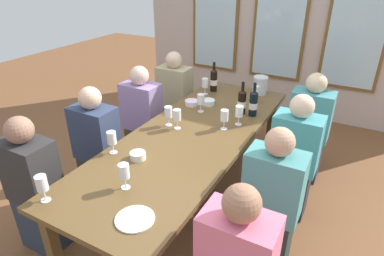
# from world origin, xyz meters

# --- Properties ---
(ground_plane) EXTENTS (12.00, 12.00, 0.00)m
(ground_plane) POSITION_xyz_m (0.00, 0.00, 0.00)
(ground_plane) COLOR brown
(back_wall_with_windows) EXTENTS (4.11, 0.10, 2.90)m
(back_wall_with_windows) POSITION_xyz_m (0.00, 2.50, 1.45)
(back_wall_with_windows) COLOR #C3AEA3
(back_wall_with_windows) RESTS_ON ground
(dining_table) EXTENTS (0.91, 2.57, 0.74)m
(dining_table) POSITION_xyz_m (0.00, 0.00, 0.67)
(dining_table) COLOR brown
(dining_table) RESTS_ON ground
(white_plate_0) EXTENTS (0.22, 0.22, 0.01)m
(white_plate_0) POSITION_xyz_m (0.21, -1.03, 0.74)
(white_plate_0) COLOR white
(white_plate_0) RESTS_ON dining_table
(metal_pitcher) EXTENTS (0.16, 0.16, 0.19)m
(metal_pitcher) POSITION_xyz_m (0.20, 1.15, 0.84)
(metal_pitcher) COLOR silver
(metal_pitcher) RESTS_ON dining_table
(wine_bottle_0) EXTENTS (0.08, 0.08, 0.32)m
(wine_bottle_0) POSITION_xyz_m (0.32, 0.59, 0.86)
(wine_bottle_0) COLOR black
(wine_bottle_0) RESTS_ON dining_table
(wine_bottle_1) EXTENTS (0.08, 0.08, 0.32)m
(wine_bottle_1) POSITION_xyz_m (-0.27, 0.99, 0.86)
(wine_bottle_1) COLOR black
(wine_bottle_1) RESTS_ON dining_table
(wine_bottle_2) EXTENTS (0.08, 0.08, 0.31)m
(wine_bottle_2) POSITION_xyz_m (0.21, 0.58, 0.86)
(wine_bottle_2) COLOR black
(wine_bottle_2) RESTS_ON dining_table
(tasting_bowl_0) EXTENTS (0.11, 0.11, 0.05)m
(tasting_bowl_0) POSITION_xyz_m (-0.16, -0.52, 0.77)
(tasting_bowl_0) COLOR white
(tasting_bowl_0) RESTS_ON dining_table
(tasting_bowl_1) EXTENTS (0.13, 0.13, 0.05)m
(tasting_bowl_1) POSITION_xyz_m (-0.29, 0.53, 0.76)
(tasting_bowl_1) COLOR white
(tasting_bowl_1) RESTS_ON dining_table
(tasting_bowl_2) EXTENTS (0.13, 0.13, 0.05)m
(tasting_bowl_2) POSITION_xyz_m (-0.15, 0.62, 0.76)
(tasting_bowl_2) COLOR white
(tasting_bowl_2) RESTS_ON dining_table
(wine_glass_0) EXTENTS (0.07, 0.07, 0.17)m
(wine_glass_0) POSITION_xyz_m (0.28, 0.35, 0.86)
(wine_glass_0) COLOR white
(wine_glass_0) RESTS_ON dining_table
(wine_glass_1) EXTENTS (0.07, 0.07, 0.17)m
(wine_glass_1) POSITION_xyz_m (-0.25, 0.04, 0.86)
(wine_glass_1) COLOR white
(wine_glass_1) RESTS_ON dining_table
(wine_glass_2) EXTENTS (0.07, 0.07, 0.17)m
(wine_glass_2) POSITION_xyz_m (0.20, 0.21, 0.86)
(wine_glass_2) COLOR white
(wine_glass_2) RESTS_ON dining_table
(wine_glass_3) EXTENTS (0.07, 0.07, 0.17)m
(wine_glass_3) POSITION_xyz_m (-0.02, -0.83, 0.86)
(wine_glass_3) COLOR white
(wine_glass_3) RESTS_ON dining_table
(wine_glass_4) EXTENTS (0.07, 0.07, 0.17)m
(wine_glass_4) POSITION_xyz_m (-0.15, 0.03, 0.86)
(wine_glass_4) COLOR white
(wine_glass_4) RESTS_ON dining_table
(wine_glass_5) EXTENTS (0.07, 0.07, 0.17)m
(wine_glass_5) POSITION_xyz_m (-0.36, -1.16, 0.86)
(wine_glass_5) COLOR white
(wine_glass_5) RESTS_ON dining_table
(wine_glass_6) EXTENTS (0.07, 0.07, 0.17)m
(wine_glass_6) POSITION_xyz_m (-0.37, -0.54, 0.86)
(wine_glass_6) COLOR white
(wine_glass_6) RESTS_ON dining_table
(wine_glass_7) EXTENTS (0.07, 0.07, 0.17)m
(wine_glass_7) POSITION_xyz_m (-0.14, 0.44, 0.86)
(wine_glass_7) COLOR white
(wine_glass_7) RESTS_ON dining_table
(wine_glass_8) EXTENTS (0.07, 0.07, 0.17)m
(wine_glass_8) POSITION_xyz_m (-0.31, 0.86, 0.86)
(wine_glass_8) COLOR white
(wine_glass_8) RESTS_ON dining_table
(wine_glass_9) EXTENTS (0.07, 0.07, 0.17)m
(wine_glass_9) POSITION_xyz_m (0.24, 0.90, 0.86)
(wine_glass_9) COLOR white
(wine_glass_9) RESTS_ON dining_table
(seated_person_0) EXTENTS (0.38, 0.24, 1.11)m
(seated_person_0) POSITION_xyz_m (-0.78, 0.36, 0.53)
(seated_person_0) COLOR #383932
(seated_person_0) RESTS_ON ground
(seated_person_1) EXTENTS (0.38, 0.24, 1.11)m
(seated_person_1) POSITION_xyz_m (0.78, 0.35, 0.53)
(seated_person_1) COLOR #2B262C
(seated_person_1) RESTS_ON ground
(seated_person_2) EXTENTS (0.38, 0.24, 1.11)m
(seated_person_2) POSITION_xyz_m (-0.78, -0.95, 0.53)
(seated_person_2) COLOR #293343
(seated_person_2) RESTS_ON ground
(seated_person_4) EXTENTS (0.38, 0.24, 1.11)m
(seated_person_4) POSITION_xyz_m (-0.78, -0.31, 0.53)
(seated_person_4) COLOR #323231
(seated_person_4) RESTS_ON ground
(seated_person_5) EXTENTS (0.38, 0.24, 1.11)m
(seated_person_5) POSITION_xyz_m (0.78, -0.28, 0.53)
(seated_person_5) COLOR #28312B
(seated_person_5) RESTS_ON ground
(seated_person_6) EXTENTS (0.38, 0.24, 1.11)m
(seated_person_6) POSITION_xyz_m (-0.78, 1.01, 0.53)
(seated_person_6) COLOR #2C2834
(seated_person_6) RESTS_ON ground
(seated_person_7) EXTENTS (0.38, 0.24, 1.11)m
(seated_person_7) POSITION_xyz_m (0.78, 0.97, 0.53)
(seated_person_7) COLOR #2F2B42
(seated_person_7) RESTS_ON ground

